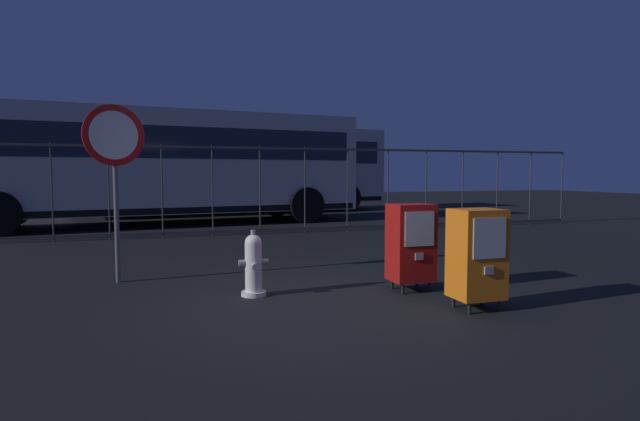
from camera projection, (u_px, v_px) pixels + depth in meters
ground_plane at (328, 303)px, 5.41m from camera, size 60.00×60.00×0.00m
fire_hydrant at (253, 265)px, 5.73m from camera, size 0.33×0.31×0.75m
newspaper_box_primary at (477, 254)px, 5.14m from camera, size 0.48×0.42×1.02m
newspaper_box_secondary at (411, 242)px, 5.98m from camera, size 0.48×0.42×1.02m
stop_sign at (115, 155)px, 6.34m from camera, size 0.71×0.31×2.23m
fence_barrier at (237, 190)px, 11.37m from camera, size 18.03×0.04×2.00m
bus_near at (162, 161)px, 13.70m from camera, size 10.73×3.77×3.00m
bus_far at (239, 164)px, 17.97m from camera, size 10.75×3.98×3.00m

